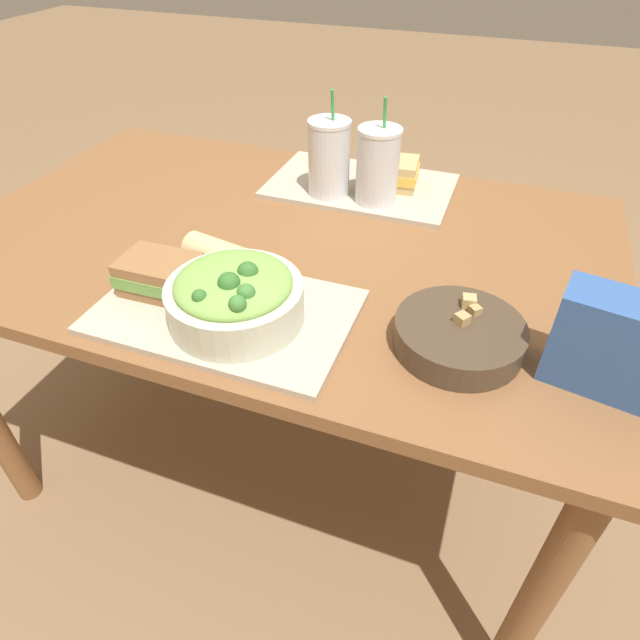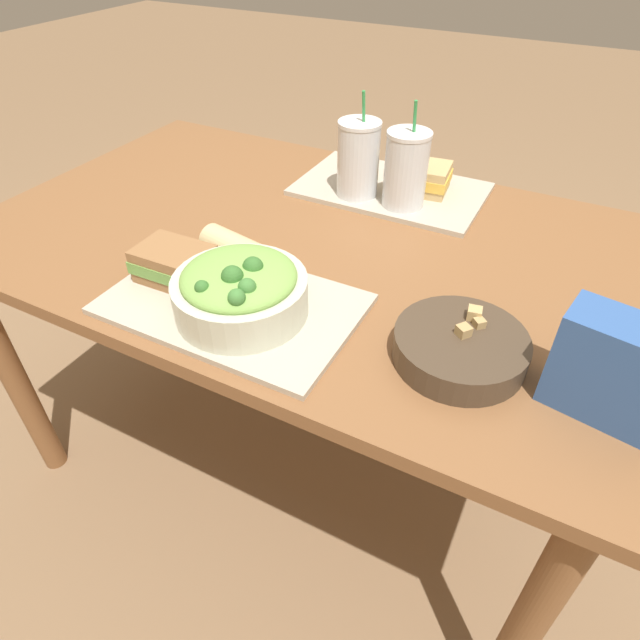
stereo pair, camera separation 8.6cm
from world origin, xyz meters
TOP-DOWN VIEW (x-y plane):
  - ground_plane at (0.00, 0.00)m, footprint 12.00×12.00m
  - dining_table at (0.00, 0.00)m, footprint 1.41×0.89m
  - tray_near at (0.02, -0.28)m, footprint 0.45×0.28m
  - tray_far at (0.09, 0.28)m, footprint 0.45×0.28m
  - salad_bowl at (0.05, -0.30)m, footprint 0.23×0.23m
  - soup_bowl at (0.41, -0.23)m, footprint 0.21×0.21m
  - sandwich_near at (-0.12, -0.27)m, footprint 0.14×0.10m
  - baguette_near at (-0.03, -0.18)m, footprint 0.18×0.09m
  - sandwich_far at (0.16, 0.30)m, footprint 0.14×0.12m
  - drink_cup_dark at (0.04, 0.21)m, footprint 0.10×0.10m
  - drink_cup_red at (0.15, 0.21)m, footprint 0.10×0.10m
  - chip_bag at (0.62, -0.23)m, footprint 0.17×0.11m

SIDE VIEW (x-z plane):
  - ground_plane at x=0.00m, z-range 0.00..0.00m
  - dining_table at x=0.00m, z-range 0.28..1.03m
  - tray_near at x=0.02m, z-range 0.75..0.77m
  - tray_far at x=0.09m, z-range 0.75..0.77m
  - soup_bowl at x=0.41m, z-range 0.75..0.81m
  - baguette_near at x=-0.03m, z-range 0.77..0.83m
  - sandwich_far at x=0.16m, z-range 0.77..0.83m
  - sandwich_near at x=-0.12m, z-range 0.77..0.83m
  - salad_bowl at x=0.05m, z-range 0.76..0.87m
  - chip_bag at x=0.62m, z-range 0.75..0.91m
  - drink_cup_red at x=0.15m, z-range 0.73..0.96m
  - drink_cup_dark at x=0.04m, z-range 0.73..0.97m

